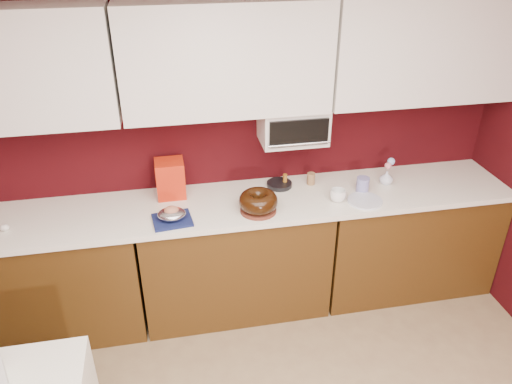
{
  "coord_description": "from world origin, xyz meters",
  "views": [
    {
      "loc": [
        -0.41,
        -1.0,
        2.64
      ],
      "look_at": [
        0.14,
        1.84,
        1.02
      ],
      "focal_mm": 35.0,
      "sensor_mm": 36.0,
      "label": 1
    }
  ],
  "objects_px": {
    "foil_ham_nest": "(172,214)",
    "pandoro_box": "(170,179)",
    "toaster_oven": "(293,124)",
    "flower_vase": "(386,177)",
    "bundt_cake": "(258,201)",
    "blue_jar": "(363,185)",
    "coffee_mug": "(338,194)"
  },
  "relations": [
    {
      "from": "coffee_mug",
      "to": "toaster_oven",
      "type": "bearing_deg",
      "value": 132.17
    },
    {
      "from": "foil_ham_nest",
      "to": "coffee_mug",
      "type": "bearing_deg",
      "value": 2.23
    },
    {
      "from": "bundt_cake",
      "to": "pandoro_box",
      "type": "relative_size",
      "value": 0.98
    },
    {
      "from": "foil_ham_nest",
      "to": "blue_jar",
      "type": "relative_size",
      "value": 1.68
    },
    {
      "from": "flower_vase",
      "to": "pandoro_box",
      "type": "bearing_deg",
      "value": 175.28
    },
    {
      "from": "bundt_cake",
      "to": "coffee_mug",
      "type": "height_order",
      "value": "bundt_cake"
    },
    {
      "from": "coffee_mug",
      "to": "flower_vase",
      "type": "relative_size",
      "value": 0.92
    },
    {
      "from": "foil_ham_nest",
      "to": "pandoro_box",
      "type": "height_order",
      "value": "pandoro_box"
    },
    {
      "from": "toaster_oven",
      "to": "flower_vase",
      "type": "bearing_deg",
      "value": -9.47
    },
    {
      "from": "bundt_cake",
      "to": "flower_vase",
      "type": "xyz_separation_m",
      "value": [
        0.99,
        0.2,
        -0.02
      ]
    },
    {
      "from": "foil_ham_nest",
      "to": "blue_jar",
      "type": "height_order",
      "value": "blue_jar"
    },
    {
      "from": "pandoro_box",
      "to": "blue_jar",
      "type": "relative_size",
      "value": 2.47
    },
    {
      "from": "foil_ham_nest",
      "to": "coffee_mug",
      "type": "xyz_separation_m",
      "value": [
        1.13,
        0.04,
        -0.0
      ]
    },
    {
      "from": "bundt_cake",
      "to": "blue_jar",
      "type": "xyz_separation_m",
      "value": [
        0.78,
        0.13,
        -0.03
      ]
    },
    {
      "from": "bundt_cake",
      "to": "foil_ham_nest",
      "type": "height_order",
      "value": "bundt_cake"
    },
    {
      "from": "pandoro_box",
      "to": "foil_ham_nest",
      "type": "bearing_deg",
      "value": -92.88
    },
    {
      "from": "coffee_mug",
      "to": "flower_vase",
      "type": "xyz_separation_m",
      "value": [
        0.43,
        0.17,
        0.0
      ]
    },
    {
      "from": "toaster_oven",
      "to": "bundt_cake",
      "type": "bearing_deg",
      "value": -133.73
    },
    {
      "from": "foil_ham_nest",
      "to": "pandoro_box",
      "type": "xyz_separation_m",
      "value": [
        0.01,
        0.34,
        0.08
      ]
    },
    {
      "from": "toaster_oven",
      "to": "bundt_cake",
      "type": "distance_m",
      "value": 0.59
    },
    {
      "from": "toaster_oven",
      "to": "pandoro_box",
      "type": "height_order",
      "value": "toaster_oven"
    },
    {
      "from": "blue_jar",
      "to": "pandoro_box",
      "type": "bearing_deg",
      "value": 171.44
    },
    {
      "from": "pandoro_box",
      "to": "blue_jar",
      "type": "xyz_separation_m",
      "value": [
        1.34,
        -0.2,
        -0.08
      ]
    },
    {
      "from": "toaster_oven",
      "to": "bundt_cake",
      "type": "relative_size",
      "value": 1.73
    },
    {
      "from": "flower_vase",
      "to": "bundt_cake",
      "type": "bearing_deg",
      "value": -168.5
    },
    {
      "from": "flower_vase",
      "to": "foil_ham_nest",
      "type": "bearing_deg",
      "value": -172.13
    },
    {
      "from": "bundt_cake",
      "to": "flower_vase",
      "type": "relative_size",
      "value": 2.25
    },
    {
      "from": "toaster_oven",
      "to": "foil_ham_nest",
      "type": "xyz_separation_m",
      "value": [
        -0.87,
        -0.33,
        -0.42
      ]
    },
    {
      "from": "bundt_cake",
      "to": "pandoro_box",
      "type": "bearing_deg",
      "value": 149.3
    },
    {
      "from": "toaster_oven",
      "to": "foil_ham_nest",
      "type": "relative_size",
      "value": 2.48
    },
    {
      "from": "toaster_oven",
      "to": "coffee_mug",
      "type": "height_order",
      "value": "toaster_oven"
    },
    {
      "from": "foil_ham_nest",
      "to": "flower_vase",
      "type": "bearing_deg",
      "value": 7.87
    }
  ]
}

